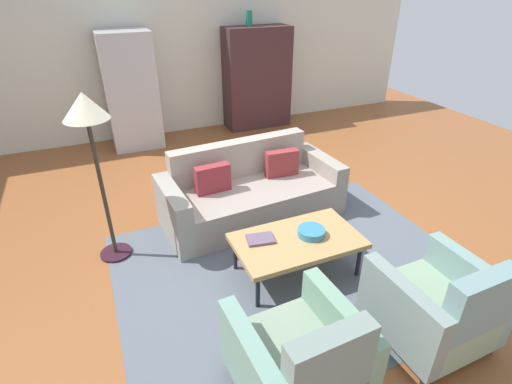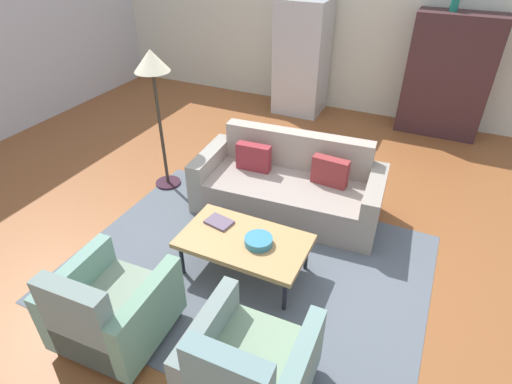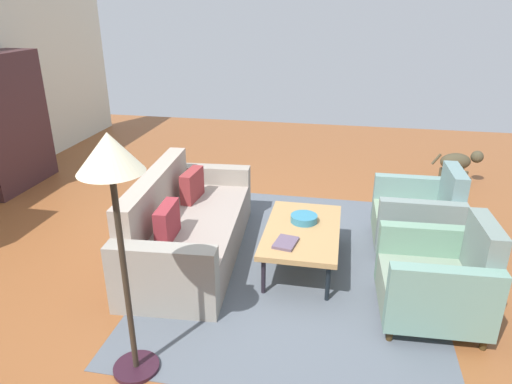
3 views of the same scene
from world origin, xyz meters
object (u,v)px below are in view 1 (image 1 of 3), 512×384
object	(u,v)px
coffee_table	(297,242)
vase_tall	(249,18)
fruit_bowl	(311,232)
floor_lamp	(88,123)
couch	(249,193)
armchair_left	(302,363)
refrigerator	(131,91)
cabinet	(257,78)
book_stack	(260,239)
armchair_right	(439,309)

from	to	relation	value
coffee_table	vase_tall	size ratio (longest dim) A/B	4.70
fruit_bowl	floor_lamp	size ratio (longest dim) A/B	0.15
coffee_table	floor_lamp	world-z (taller)	floor_lamp
vase_tall	couch	bearing A→B (deg)	-112.51
couch	coffee_table	size ratio (longest dim) A/B	1.80
armchair_left	refrigerator	distance (m)	5.25
couch	fruit_bowl	xyz separation A→B (m)	(0.16, -1.19, 0.15)
coffee_table	armchair_left	world-z (taller)	armchair_left
armchair_left	refrigerator	bearing A→B (deg)	90.91
coffee_table	refrigerator	distance (m)	4.18
couch	vase_tall	world-z (taller)	vase_tall
armchair_left	vase_tall	distance (m)	5.83
fruit_bowl	cabinet	xyz separation A→B (m)	(1.22, 4.14, 0.46)
armchair_left	vase_tall	size ratio (longest dim) A/B	3.45
book_stack	vase_tall	distance (m)	4.57
couch	armchair_left	bearing A→B (deg)	71.79
armchair_left	fruit_bowl	world-z (taller)	armchair_left
couch	vase_tall	xyz separation A→B (m)	(1.22, 2.95, 1.64)
floor_lamp	fruit_bowl	bearing A→B (deg)	-29.53
coffee_table	fruit_bowl	size ratio (longest dim) A/B	4.59
book_stack	floor_lamp	distance (m)	1.86
coffee_table	vase_tall	distance (m)	4.59
cabinet	couch	bearing A→B (deg)	-114.91
fruit_bowl	couch	bearing A→B (deg)	97.45
fruit_bowl	cabinet	size ratio (longest dim) A/B	0.15
cabinet	refrigerator	size ratio (longest dim) A/B	0.97
cabinet	armchair_left	bearing A→B (deg)	-110.30
book_stack	vase_tall	world-z (taller)	vase_tall
coffee_table	refrigerator	size ratio (longest dim) A/B	0.65
armchair_right	vase_tall	bearing A→B (deg)	82.21
book_stack	refrigerator	xyz separation A→B (m)	(-0.59, 3.92, 0.51)
refrigerator	armchair_right	bearing A→B (deg)	-73.72
book_stack	cabinet	bearing A→B (deg)	67.14
armchair_left	vase_tall	xyz separation A→B (m)	(1.81, 5.31, 1.58)
couch	refrigerator	distance (m)	3.06
coffee_table	vase_tall	xyz separation A→B (m)	(1.22, 4.14, 1.56)
cabinet	floor_lamp	distance (m)	4.37
armchair_left	coffee_table	bearing A→B (deg)	60.27
cabinet	refrigerator	bearing A→B (deg)	-177.38
floor_lamp	couch	bearing A→B (deg)	6.78
fruit_bowl	refrigerator	size ratio (longest dim) A/B	0.14
cabinet	refrigerator	world-z (taller)	refrigerator
coffee_table	floor_lamp	distance (m)	2.18
coffee_table	book_stack	world-z (taller)	book_stack
armchair_right	cabinet	world-z (taller)	cabinet
book_stack	refrigerator	distance (m)	4.00
fruit_bowl	refrigerator	world-z (taller)	refrigerator
armchair_right	fruit_bowl	distance (m)	1.25
cabinet	coffee_table	bearing A→B (deg)	-108.26
armchair_left	refrigerator	xyz separation A→B (m)	(-0.32, 5.21, 0.58)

